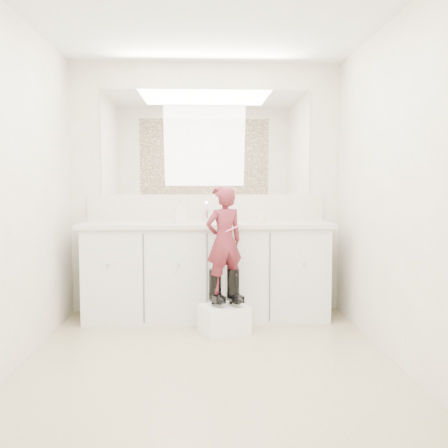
{
  "coord_description": "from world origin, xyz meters",
  "views": [
    {
      "loc": [
        -0.04,
        -3.35,
        1.24
      ],
      "look_at": [
        0.14,
        0.81,
        0.91
      ],
      "focal_mm": 40.0,
      "sensor_mm": 36.0,
      "label": 1
    }
  ],
  "objects": [
    {
      "name": "dot_panel",
      "position": [
        0.0,
        -1.49,
        1.65
      ],
      "size": [
        2.0,
        0.01,
        1.2
      ],
      "primitive_type": "cube",
      "color": "#472819",
      "rests_on": "wall_front"
    },
    {
      "name": "faucet",
      "position": [
        0.0,
        1.38,
        0.94
      ],
      "size": [
        0.08,
        0.08,
        0.1
      ],
      "primitive_type": "cylinder",
      "color": "silver",
      "rests_on": "countertop"
    },
    {
      "name": "toddler",
      "position": [
        0.14,
        0.75,
        0.77
      ],
      "size": [
        0.38,
        0.32,
        0.88
      ],
      "primitive_type": "imported",
      "rotation": [
        0.0,
        0.0,
        3.53
      ],
      "color": "#9B2F3E",
      "rests_on": "step_stool"
    },
    {
      "name": "boot_right",
      "position": [
        0.22,
        0.75,
        0.38
      ],
      "size": [
        0.18,
        0.23,
        0.3
      ],
      "primitive_type": null,
      "rotation": [
        0.0,
        0.0,
        0.38
      ],
      "color": "black",
      "rests_on": "step_stool"
    },
    {
      "name": "boot_left",
      "position": [
        0.07,
        0.75,
        0.38
      ],
      "size": [
        0.18,
        0.23,
        0.3
      ],
      "primitive_type": null,
      "rotation": [
        0.0,
        0.0,
        0.38
      ],
      "color": "black",
      "rests_on": "step_stool"
    },
    {
      "name": "vanity_cabinet",
      "position": [
        0.0,
        1.23,
        0.42
      ],
      "size": [
        2.2,
        0.55,
        0.85
      ],
      "primitive_type": "cube",
      "color": "silver",
      "rests_on": "floor"
    },
    {
      "name": "countertop",
      "position": [
        0.0,
        1.21,
        0.87
      ],
      "size": [
        2.28,
        0.58,
        0.04
      ],
      "primitive_type": "cube",
      "color": "beige",
      "rests_on": "vanity_cabinet"
    },
    {
      "name": "step_stool",
      "position": [
        0.14,
        0.73,
        0.12
      ],
      "size": [
        0.45,
        0.42,
        0.23
      ],
      "primitive_type": "cube",
      "rotation": [
        0.0,
        0.0,
        0.38
      ],
      "color": "white",
      "rests_on": "floor"
    },
    {
      "name": "wall_right",
      "position": [
        1.3,
        0.0,
        1.2
      ],
      "size": [
        0.0,
        3.0,
        3.0
      ],
      "primitive_type": "plane",
      "rotation": [
        1.57,
        0.0,
        -1.57
      ],
      "color": "beige",
      "rests_on": "floor"
    },
    {
      "name": "wall_left",
      "position": [
        -1.3,
        0.0,
        1.2
      ],
      "size": [
        0.0,
        3.0,
        3.0
      ],
      "primitive_type": "plane",
      "rotation": [
        1.57,
        0.0,
        1.57
      ],
      "color": "beige",
      "rests_on": "floor"
    },
    {
      "name": "floor",
      "position": [
        0.0,
        0.0,
        0.0
      ],
      "size": [
        3.0,
        3.0,
        0.0
      ],
      "primitive_type": "plane",
      "color": "#8E7E5D",
      "rests_on": "ground"
    },
    {
      "name": "soap_bottle",
      "position": [
        -0.25,
        1.21,
        0.99
      ],
      "size": [
        0.11,
        0.12,
        0.21
      ],
      "primitive_type": "imported",
      "rotation": [
        0.0,
        0.0,
        0.26
      ],
      "color": "silver",
      "rests_on": "countertop"
    },
    {
      "name": "ceiling",
      "position": [
        0.0,
        0.0,
        2.4
      ],
      "size": [
        3.0,
        3.0,
        0.0
      ],
      "primitive_type": "plane",
      "rotation": [
        3.14,
        0.0,
        0.0
      ],
      "color": "white",
      "rests_on": "wall_back"
    },
    {
      "name": "wall_front",
      "position": [
        0.0,
        -1.5,
        1.2
      ],
      "size": [
        2.6,
        0.0,
        2.6
      ],
      "primitive_type": "plane",
      "rotation": [
        -1.57,
        0.0,
        0.0
      ],
      "color": "beige",
      "rests_on": "floor"
    },
    {
      "name": "mirror",
      "position": [
        0.0,
        1.49,
        1.64
      ],
      "size": [
        2.0,
        0.02,
        1.0
      ],
      "primitive_type": "cube",
      "color": "white",
      "rests_on": "wall_back"
    },
    {
      "name": "cup",
      "position": [
        0.5,
        1.16,
        0.93
      ],
      "size": [
        0.11,
        0.11,
        0.08
      ],
      "primitive_type": "imported",
      "rotation": [
        0.0,
        0.0,
        -0.32
      ],
      "color": "beige",
      "rests_on": "countertop"
    },
    {
      "name": "wall_back",
      "position": [
        0.0,
        1.5,
        1.2
      ],
      "size": [
        2.6,
        0.0,
        2.6
      ],
      "primitive_type": "plane",
      "rotation": [
        1.57,
        0.0,
        0.0
      ],
      "color": "beige",
      "rests_on": "floor"
    },
    {
      "name": "toothbrush",
      "position": [
        0.21,
        0.67,
        0.88
      ],
      "size": [
        0.13,
        0.06,
        0.06
      ],
      "primitive_type": "cylinder",
      "rotation": [
        0.0,
        1.22,
        0.38
      ],
      "color": "#DD5580",
      "rests_on": "toddler"
    },
    {
      "name": "backsplash",
      "position": [
        0.0,
        1.49,
        1.02
      ],
      "size": [
        2.28,
        0.03,
        0.25
      ],
      "primitive_type": "cube",
      "color": "beige",
      "rests_on": "countertop"
    }
  ]
}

